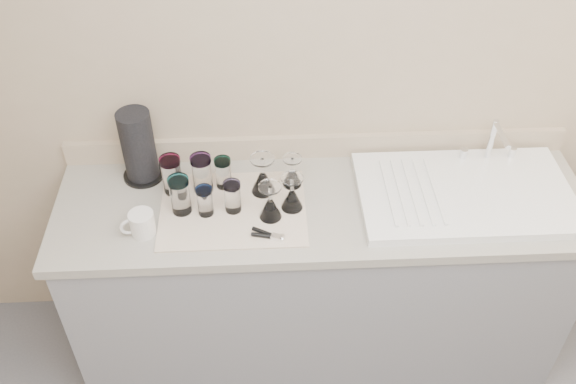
{
  "coord_description": "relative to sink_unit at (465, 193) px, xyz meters",
  "views": [
    {
      "loc": [
        -0.22,
        -0.61,
        2.57
      ],
      "look_at": [
        -0.14,
        1.15,
        1.0
      ],
      "focal_mm": 40.0,
      "sensor_mm": 36.0,
      "label": 1
    }
  ],
  "objects": [
    {
      "name": "goblet_back_left",
      "position": [
        -0.78,
        0.06,
        0.04
      ],
      "size": [
        0.09,
        0.09,
        0.16
      ],
      "color": "white",
      "rests_on": "dish_towel"
    },
    {
      "name": "tumbler_purple",
      "position": [
        -0.93,
        0.1,
        0.05
      ],
      "size": [
        0.07,
        0.07,
        0.13
      ],
      "color": "white",
      "rests_on": "dish_towel"
    },
    {
      "name": "tumbler_lavender",
      "position": [
        -0.9,
        -0.04,
        0.05
      ],
      "size": [
        0.07,
        0.07,
        0.13
      ],
      "color": "white",
      "rests_on": "dish_towel"
    },
    {
      "name": "tumbler_teal",
      "position": [
        -1.13,
        0.08,
        0.07
      ],
      "size": [
        0.08,
        0.08,
        0.16
      ],
      "color": "white",
      "rests_on": "dish_towel"
    },
    {
      "name": "tumbler_magenta",
      "position": [
        -1.09,
        -0.03,
        0.07
      ],
      "size": [
        0.08,
        0.08,
        0.16
      ],
      "color": "white",
      "rests_on": "dish_towel"
    },
    {
      "name": "paper_towel_roll",
      "position": [
        -1.26,
        0.18,
        0.13
      ],
      "size": [
        0.16,
        0.16,
        0.3
      ],
      "color": "black",
      "rests_on": "counter_unit"
    },
    {
      "name": "counter_unit",
      "position": [
        -0.55,
        -0.0,
        -0.47
      ],
      "size": [
        2.06,
        0.62,
        0.9
      ],
      "color": "slate",
      "rests_on": "ground"
    },
    {
      "name": "dish_towel",
      "position": [
        -0.9,
        -0.03,
        -0.02
      ],
      "size": [
        0.55,
        0.42,
        0.01
      ],
      "primitive_type": "cube",
      "color": "silver",
      "rests_on": "counter_unit"
    },
    {
      "name": "white_mug",
      "position": [
        -1.22,
        -0.14,
        0.03
      ],
      "size": [
        0.14,
        0.12,
        0.09
      ],
      "color": "silver",
      "rests_on": "counter_unit"
    },
    {
      "name": "goblet_front_right",
      "position": [
        -0.67,
        -0.04,
        0.04
      ],
      "size": [
        0.08,
        0.08,
        0.15
      ],
      "color": "white",
      "rests_on": "dish_towel"
    },
    {
      "name": "tumbler_blue",
      "position": [
        -1.0,
        -0.05,
        0.05
      ],
      "size": [
        0.06,
        0.06,
        0.12
      ],
      "color": "white",
      "rests_on": "dish_towel"
    },
    {
      "name": "sink_unit",
      "position": [
        0.0,
        0.0,
        0.0
      ],
      "size": [
        0.82,
        0.5,
        0.22
      ],
      "color": "white",
      "rests_on": "counter_unit"
    },
    {
      "name": "goblet_back_right",
      "position": [
        -0.67,
        0.1,
        0.03
      ],
      "size": [
        0.07,
        0.07,
        0.13
      ],
      "color": "white",
      "rests_on": "dish_towel"
    },
    {
      "name": "can_opener",
      "position": [
        -0.77,
        -0.19,
        -0.0
      ],
      "size": [
        0.12,
        0.08,
        0.02
      ],
      "color": "silver",
      "rests_on": "dish_towel"
    },
    {
      "name": "goblet_front_left",
      "position": [
        -0.76,
        -0.08,
        0.04
      ],
      "size": [
        0.08,
        0.08,
        0.15
      ],
      "color": "white",
      "rests_on": "dish_towel"
    },
    {
      "name": "tumbler_cyan",
      "position": [
        -1.01,
        0.08,
        0.07
      ],
      "size": [
        0.08,
        0.08,
        0.16
      ],
      "color": "white",
      "rests_on": "dish_towel"
    }
  ]
}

